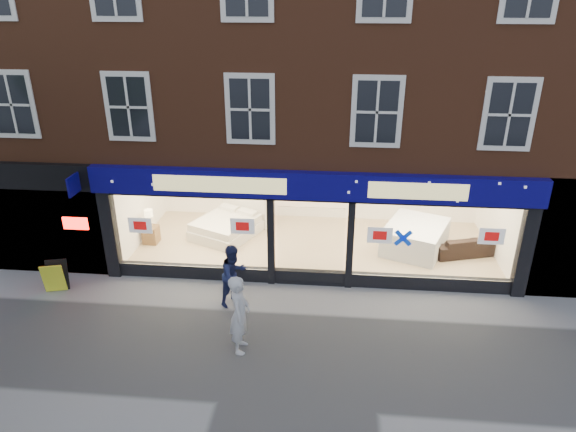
# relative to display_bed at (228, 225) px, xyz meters

# --- Properties ---
(ground) EXTENTS (120.00, 120.00, 0.00)m
(ground) POSITION_rel_display_bed_xyz_m (2.80, -5.74, -0.43)
(ground) COLOR gray
(ground) RESTS_ON ground
(showroom_floor) EXTENTS (11.00, 4.50, 0.10)m
(showroom_floor) POSITION_rel_display_bed_xyz_m (2.80, -0.49, -0.38)
(showroom_floor) COLOR tan
(showroom_floor) RESTS_ON ground
(building) EXTENTS (19.00, 8.26, 10.30)m
(building) POSITION_rel_display_bed_xyz_m (2.78, 1.19, 6.24)
(building) COLOR brown
(building) RESTS_ON ground
(display_bed) EXTENTS (2.43, 2.61, 1.18)m
(display_bed) POSITION_rel_display_bed_xyz_m (0.00, 0.00, 0.00)
(display_bed) COLOR silver
(display_bed) RESTS_ON showroom_floor
(bedside_table) EXTENTS (0.47, 0.47, 0.55)m
(bedside_table) POSITION_rel_display_bed_xyz_m (-2.30, -0.82, -0.06)
(bedside_table) COLOR brown
(bedside_table) RESTS_ON showroom_floor
(mattress_stack) EXTENTS (2.31, 2.54, 0.82)m
(mattress_stack) POSITION_rel_display_bed_xyz_m (5.90, -0.49, 0.08)
(mattress_stack) COLOR silver
(mattress_stack) RESTS_ON showroom_floor
(sofa) EXTENTS (2.18, 1.36, 0.59)m
(sofa) POSITION_rel_display_bed_xyz_m (7.40, -0.64, -0.03)
(sofa) COLOR black
(sofa) RESTS_ON showroom_floor
(a_board) EXTENTS (0.64, 0.50, 0.86)m
(a_board) POSITION_rel_display_bed_xyz_m (-3.93, -3.68, 0.00)
(a_board) COLOR yellow
(a_board) RESTS_ON ground
(pedestrian_grey) EXTENTS (0.46, 0.69, 1.86)m
(pedestrian_grey) POSITION_rel_display_bed_xyz_m (1.42, -5.62, 0.50)
(pedestrian_grey) COLOR #B6B8BE
(pedestrian_grey) RESTS_ON ground
(pedestrian_blue) EXTENTS (0.97, 1.01, 1.64)m
(pedestrian_blue) POSITION_rel_display_bed_xyz_m (0.93, -3.79, 0.39)
(pedestrian_blue) COLOR #192048
(pedestrian_blue) RESTS_ON ground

